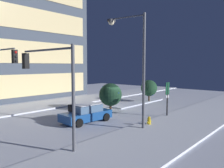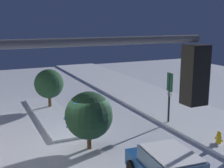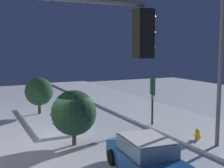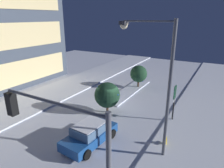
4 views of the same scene
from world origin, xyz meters
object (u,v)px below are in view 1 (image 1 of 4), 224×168
object	(u,v)px
car_near	(86,113)
decorated_tree_left_of_median	(110,95)
street_lamp_arched	(134,55)
decorated_tree_median	(149,88)
traffic_light_corner_near_left	(50,77)
traffic_light_corner_far_left	(0,70)
parking_info_sign	(167,95)
fire_hydrant	(149,121)

from	to	relation	value
car_near	decorated_tree_left_of_median	bearing A→B (deg)	21.38
street_lamp_arched	decorated_tree_left_of_median	bearing A→B (deg)	-40.32
car_near	decorated_tree_median	xyz separation A→B (m)	(12.27, 1.57, 1.07)
traffic_light_corner_near_left	decorated_tree_median	world-z (taller)	traffic_light_corner_near_left
decorated_tree_left_of_median	traffic_light_corner_far_left	bearing A→B (deg)	155.90
parking_info_sign	decorated_tree_median	size ratio (longest dim) A/B	1.11
car_near	decorated_tree_left_of_median	size ratio (longest dim) A/B	1.56
car_near	parking_info_sign	world-z (taller)	parking_info_sign
decorated_tree_median	traffic_light_corner_near_left	bearing A→B (deg)	-166.69
traffic_light_corner_far_left	parking_info_sign	xyz separation A→B (m)	(10.45, -9.66, -2.28)
traffic_light_corner_near_left	street_lamp_arched	size ratio (longest dim) A/B	0.69
street_lamp_arched	decorated_tree_median	xyz separation A→B (m)	(11.23, 5.59, -3.58)
car_near	traffic_light_corner_far_left	size ratio (longest dim) A/B	0.73
decorated_tree_left_of_median	street_lamp_arched	bearing A→B (deg)	-123.74
decorated_tree_left_of_median	fire_hydrant	bearing A→B (deg)	-111.59
decorated_tree_median	street_lamp_arched	bearing A→B (deg)	-153.55
traffic_light_corner_far_left	fire_hydrant	distance (m)	12.74
car_near	traffic_light_corner_far_left	world-z (taller)	traffic_light_corner_far_left
traffic_light_corner_near_left	fire_hydrant	distance (m)	8.44
decorated_tree_median	decorated_tree_left_of_median	size ratio (longest dim) A/B	0.99
traffic_light_corner_near_left	decorated_tree_left_of_median	world-z (taller)	traffic_light_corner_near_left
parking_info_sign	car_near	bearing A→B (deg)	58.38
traffic_light_corner_far_left	decorated_tree_median	bearing A→B (deg)	76.76
street_lamp_arched	fire_hydrant	world-z (taller)	street_lamp_arched
traffic_light_corner_near_left	traffic_light_corner_far_left	bearing A→B (deg)	-4.39
fire_hydrant	parking_info_sign	world-z (taller)	parking_info_sign
traffic_light_corner_far_left	street_lamp_arched	distance (m)	11.03
traffic_light_corner_near_left	decorated_tree_median	bearing A→B (deg)	-76.69
traffic_light_corner_near_left	street_lamp_arched	world-z (taller)	street_lamp_arched
car_near	fire_hydrant	size ratio (longest dim) A/B	5.93
car_near	decorated_tree_left_of_median	world-z (taller)	decorated_tree_left_of_median
fire_hydrant	decorated_tree_median	xyz separation A→B (m)	(9.97, 6.15, 1.42)
street_lamp_arched	decorated_tree_left_of_median	distance (m)	7.51
fire_hydrant	parking_info_sign	size ratio (longest dim) A/B	0.24
car_near	street_lamp_arched	bearing A→B (deg)	-71.11
fire_hydrant	traffic_light_corner_near_left	bearing A→B (deg)	164.36
car_near	fire_hydrant	xyz separation A→B (m)	(2.30, -4.58, -0.35)
traffic_light_corner_near_left	fire_hydrant	size ratio (longest dim) A/B	7.63
car_near	traffic_light_corner_far_left	distance (m)	7.91
traffic_light_corner_far_left	street_lamp_arched	xyz separation A→B (m)	(5.47, -9.52, 1.07)
traffic_light_corner_near_left	traffic_light_corner_far_left	distance (m)	8.05
street_lamp_arched	parking_info_sign	world-z (taller)	street_lamp_arched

